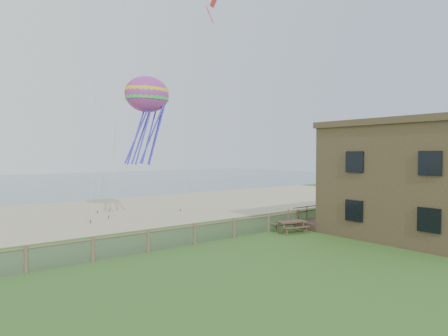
{
  "coord_description": "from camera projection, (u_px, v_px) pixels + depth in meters",
  "views": [
    {
      "loc": [
        -15.99,
        -13.16,
        5.28
      ],
      "look_at": [
        0.78,
        8.0,
        4.34
      ],
      "focal_mm": 32.0,
      "sensor_mm": 36.0,
      "label": 1
    }
  ],
  "objects": [
    {
      "name": "motel_deck",
      "position": [
        365.0,
        216.0,
        32.39
      ],
      "size": [
        15.0,
        2.0,
        0.5
      ],
      "primitive_type": "cube",
      "color": "brown",
      "rests_on": "ground"
    },
    {
      "name": "kite_red",
      "position": [
        214.0,
        8.0,
        33.49
      ],
      "size": [
        1.55,
        1.75,
        2.1
      ],
      "primitive_type": null,
      "rotation": [
        0.44,
        0.0,
        0.52
      ],
      "color": "red"
    },
    {
      "name": "ocean",
      "position": [
        22.0,
        183.0,
        72.1
      ],
      "size": [
        160.0,
        68.0,
        0.02
      ],
      "primitive_type": "cube",
      "color": "slate",
      "rests_on": "ground"
    },
    {
      "name": "picnic_table",
      "position": [
        291.0,
        226.0,
        26.91
      ],
      "size": [
        2.3,
        1.92,
        0.85
      ],
      "primitive_type": null,
      "rotation": [
        0.0,
        0.0,
        -0.21
      ],
      "color": "brown",
      "rests_on": "ground"
    },
    {
      "name": "octopus_kite",
      "position": [
        147.0,
        119.0,
        31.27
      ],
      "size": [
        3.99,
        3.14,
        7.42
      ],
      "primitive_type": null,
      "rotation": [
        0.0,
        0.0,
        0.18
      ],
      "color": "#FF4028"
    },
    {
      "name": "chainlink_fence",
      "position": [
        234.0,
        229.0,
        25.09
      ],
      "size": [
        36.2,
        0.2,
        1.25
      ],
      "primitive_type": null,
      "color": "brown",
      "rests_on": "ground"
    },
    {
      "name": "sand_beach",
      "position": [
        126.0,
        210.0,
        37.64
      ],
      "size": [
        72.0,
        20.0,
        0.02
      ],
      "primitive_type": "cube",
      "color": "tan",
      "rests_on": "ground"
    },
    {
      "name": "motel",
      "position": [
        443.0,
        180.0,
        27.58
      ],
      "size": [
        15.0,
        10.0,
        7.0
      ],
      "primitive_type": "cube",
      "color": "#473526",
      "rests_on": "ground"
    },
    {
      "name": "ground",
      "position": [
        309.0,
        257.0,
        20.41
      ],
      "size": [
        160.0,
        160.0,
        0.0
      ],
      "primitive_type": "plane",
      "color": "#385B1F",
      "rests_on": "ground"
    }
  ]
}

